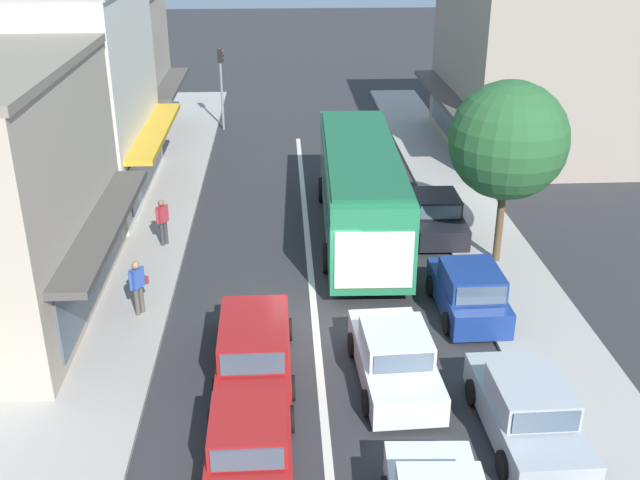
% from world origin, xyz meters
% --- Properties ---
extents(ground_plane, '(140.00, 140.00, 0.00)m').
position_xyz_m(ground_plane, '(0.00, 0.00, 0.00)').
color(ground_plane, '#2D2D30').
extents(lane_centre_line, '(0.20, 28.00, 0.01)m').
position_xyz_m(lane_centre_line, '(0.00, 4.00, 0.00)').
color(lane_centre_line, silver).
rests_on(lane_centre_line, ground).
extents(sidewalk_left, '(5.20, 44.00, 0.14)m').
position_xyz_m(sidewalk_left, '(-6.80, 6.00, 0.07)').
color(sidewalk_left, '#A39E96').
rests_on(sidewalk_left, ground).
extents(kerb_right, '(2.80, 44.00, 0.12)m').
position_xyz_m(kerb_right, '(6.20, 6.00, 0.06)').
color(kerb_right, '#A39E96').
rests_on(kerb_right, ground).
extents(shopfront_mid_block, '(8.93, 8.78, 8.28)m').
position_xyz_m(shopfront_mid_block, '(-10.18, 10.23, 4.13)').
color(shopfront_mid_block, silver).
rests_on(shopfront_mid_block, ground).
extents(shopfront_far_end, '(8.00, 7.75, 7.03)m').
position_xyz_m(shopfront_far_end, '(-10.18, 18.66, 3.51)').
color(shopfront_far_end, '#B2A38E').
rests_on(shopfront_far_end, ground).
extents(building_right_far, '(9.53, 10.49, 8.24)m').
position_xyz_m(building_right_far, '(11.48, 16.01, 4.11)').
color(building_right_far, gray).
rests_on(building_right_far, ground).
extents(city_bus, '(2.97, 10.92, 3.23)m').
position_xyz_m(city_bus, '(1.87, 5.93, 1.88)').
color(city_bus, '#237A4C').
rests_on(city_bus, ground).
extents(wagon_adjacent_lane_trail, '(1.97, 4.52, 1.58)m').
position_xyz_m(wagon_adjacent_lane_trail, '(-1.63, -2.53, 0.75)').
color(wagon_adjacent_lane_trail, maroon).
rests_on(wagon_adjacent_lane_trail, ground).
extents(sedan_behind_bus_near, '(1.92, 4.21, 1.47)m').
position_xyz_m(sedan_behind_bus_near, '(-1.63, -6.23, 0.66)').
color(sedan_behind_bus_near, maroon).
rests_on(sedan_behind_bus_near, ground).
extents(sedan_behind_bus_mid, '(2.03, 4.27, 1.47)m').
position_xyz_m(sedan_behind_bus_mid, '(1.81, -3.15, 0.66)').
color(sedan_behind_bus_mid, silver).
rests_on(sedan_behind_bus_mid, ground).
extents(parked_sedan_kerb_front, '(1.96, 4.23, 1.47)m').
position_xyz_m(parked_sedan_kerb_front, '(4.40, -5.43, 0.66)').
color(parked_sedan_kerb_front, '#9EA3A8').
rests_on(parked_sedan_kerb_front, ground).
extents(parked_hatchback_kerb_second, '(1.86, 3.72, 1.54)m').
position_xyz_m(parked_hatchback_kerb_second, '(4.40, 0.07, 0.71)').
color(parked_hatchback_kerb_second, navy).
rests_on(parked_hatchback_kerb_second, ground).
extents(parked_sedan_kerb_third, '(1.94, 4.22, 1.47)m').
position_xyz_m(parked_sedan_kerb_third, '(4.57, 5.97, 0.66)').
color(parked_sedan_kerb_third, black).
rests_on(parked_sedan_kerb_third, ground).
extents(traffic_light_downstreet, '(0.33, 0.24, 4.20)m').
position_xyz_m(traffic_light_downstreet, '(-3.85, 19.92, 2.85)').
color(traffic_light_downstreet, gray).
rests_on(traffic_light_downstreet, ground).
extents(street_tree_right, '(3.69, 3.69, 6.04)m').
position_xyz_m(street_tree_right, '(6.12, 3.32, 4.18)').
color(street_tree_right, brown).
rests_on(street_tree_right, ground).
extents(pedestrian_with_handbag_near, '(0.48, 0.62, 1.63)m').
position_xyz_m(pedestrian_with_handbag_near, '(-4.96, 0.36, 1.07)').
color(pedestrian_with_handbag_near, '#4C4742').
rests_on(pedestrian_with_handbag_near, sidewalk_left).
extents(pedestrian_browsing_midblock, '(0.39, 0.48, 1.63)m').
position_xyz_m(pedestrian_browsing_midblock, '(-4.92, 5.09, 1.07)').
color(pedestrian_browsing_midblock, '#333338').
rests_on(pedestrian_browsing_midblock, sidewalk_left).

